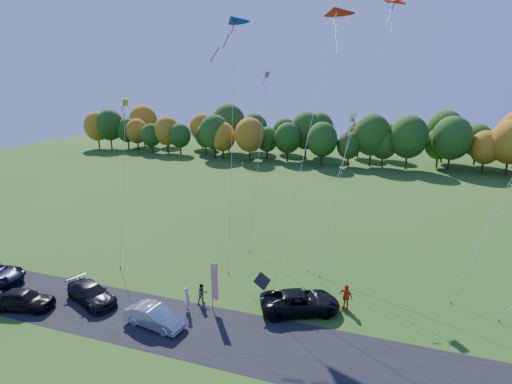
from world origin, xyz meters
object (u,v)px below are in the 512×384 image
(silver_sedan, at_px, (155,316))
(feather_flag, at_px, (214,281))
(black_suv, at_px, (300,302))
(person_east, at_px, (346,296))

(silver_sedan, height_order, feather_flag, feather_flag)
(feather_flag, bearing_deg, black_suv, 16.63)
(feather_flag, bearing_deg, silver_sedan, -134.25)
(silver_sedan, relative_size, feather_flag, 1.15)
(silver_sedan, distance_m, person_east, 13.53)
(black_suv, height_order, silver_sedan, black_suv)
(silver_sedan, bearing_deg, feather_flag, -36.23)
(person_east, relative_size, feather_flag, 0.51)
(person_east, height_order, feather_flag, feather_flag)
(person_east, distance_m, feather_flag, 9.60)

